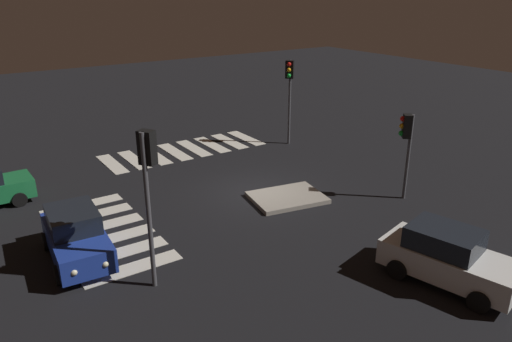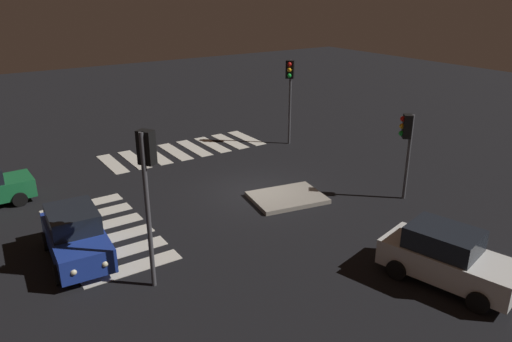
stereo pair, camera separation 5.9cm
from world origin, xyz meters
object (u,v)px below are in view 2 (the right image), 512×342
object	(u,v)px
traffic_light_south	(290,82)
traffic_light_north	(147,171)
car_white	(447,257)
car_blue	(76,236)
traffic_island	(287,198)
traffic_light_west	(407,136)

from	to	relation	value
traffic_light_south	traffic_light_north	distance (m)	14.68
car_white	car_blue	bearing A→B (deg)	-144.51
traffic_island	traffic_light_north	bearing A→B (deg)	21.17
car_blue	traffic_light_south	distance (m)	14.87
car_white	car_blue	world-z (taller)	car_white
traffic_light_west	traffic_light_north	bearing A→B (deg)	40.31
traffic_light_south	traffic_light_north	xyz separation A→B (m)	(11.74, 8.82, 0.05)
traffic_island	traffic_light_west	world-z (taller)	traffic_light_west
traffic_light_west	traffic_light_north	xyz separation A→B (m)	(11.07, 0.18, 0.86)
traffic_light_west	traffic_island	bearing A→B (deg)	7.45
car_white	traffic_light_south	size ratio (longest dim) A/B	0.89
traffic_island	traffic_light_south	xyz separation A→B (m)	(-4.73, -6.11, 3.47)
car_white	traffic_light_north	world-z (taller)	traffic_light_north
traffic_island	traffic_light_north	distance (m)	8.30
traffic_island	car_blue	xyz separation A→B (m)	(8.58, -0.08, 0.74)
traffic_light_south	traffic_light_west	xyz separation A→B (m)	(0.67, 8.64, -0.81)
traffic_light_south	traffic_light_west	bearing A→B (deg)	44.26
traffic_island	car_blue	bearing A→B (deg)	-0.56
traffic_island	traffic_light_west	xyz separation A→B (m)	(-4.07, 2.54, 2.66)
car_white	traffic_light_west	xyz separation A→B (m)	(-3.80, -4.97, 1.91)
car_white	traffic_light_north	size ratio (longest dim) A/B	0.88
car_blue	traffic_light_west	size ratio (longest dim) A/B	1.09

